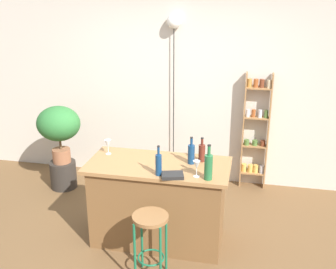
{
  "coord_description": "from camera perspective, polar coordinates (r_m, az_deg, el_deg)",
  "views": [
    {
      "loc": [
        0.89,
        -3.38,
        2.58
      ],
      "look_at": [
        0.05,
        0.55,
        1.14
      ],
      "focal_mm": 42.86,
      "sensor_mm": 36.0,
      "label": 1
    }
  ],
  "objects": [
    {
      "name": "pendant_globe_light",
      "position": [
        5.34,
        0.86,
        15.29
      ],
      "size": [
        0.19,
        0.19,
        2.31
      ],
      "color": "black",
      "rests_on": "ground"
    },
    {
      "name": "bottle_vinegar",
      "position": [
        4.19,
        4.83,
        -2.54
      ],
      "size": [
        0.07,
        0.07,
        0.26
      ],
      "color": "#5B2319",
      "rests_on": "kitchen_counter"
    },
    {
      "name": "bottle_wine_red",
      "position": [
        4.12,
        3.32,
        -2.72
      ],
      "size": [
        0.07,
        0.07,
        0.29
      ],
      "color": "navy",
      "rests_on": "kitchen_counter"
    },
    {
      "name": "bar_stool",
      "position": [
        3.79,
        -2.5,
        -13.66
      ],
      "size": [
        0.33,
        0.33,
        0.67
      ],
      "color": "#196642",
      "rests_on": "ground"
    },
    {
      "name": "potted_plant",
      "position": [
        5.5,
        -15.28,
        1.19
      ],
      "size": [
        0.58,
        0.52,
        0.79
      ],
      "color": "#935B3D",
      "rests_on": "plant_stool"
    },
    {
      "name": "wine_glass_center",
      "position": [
        4.39,
        -8.54,
        -1.33
      ],
      "size": [
        0.07,
        0.07,
        0.16
      ],
      "color": "silver",
      "rests_on": "kitchen_counter"
    },
    {
      "name": "kitchen_counter",
      "position": [
        4.35,
        -1.35,
        -9.58
      ],
      "size": [
        1.48,
        0.7,
        0.9
      ],
      "color": "brown",
      "rests_on": "ground"
    },
    {
      "name": "back_wall",
      "position": [
        5.54,
        2.54,
        7.39
      ],
      "size": [
        6.4,
        0.1,
        2.8
      ],
      "primitive_type": "cube",
      "color": "beige",
      "rests_on": "ground"
    },
    {
      "name": "spice_shelf",
      "position": [
        5.5,
        12.34,
        0.38
      ],
      "size": [
        0.35,
        0.13,
        1.6
      ],
      "color": "#9E7042",
      "rests_on": "ground"
    },
    {
      "name": "bottle_olive_oil",
      "position": [
        3.78,
        5.77,
        -4.53
      ],
      "size": [
        0.08,
        0.08,
        0.35
      ],
      "color": "#236638",
      "rests_on": "kitchen_counter"
    },
    {
      "name": "plant_stool",
      "position": [
        5.76,
        -14.65,
        -5.52
      ],
      "size": [
        0.36,
        0.36,
        0.38
      ],
      "primitive_type": "cylinder",
      "color": "#2D2823",
      "rests_on": "ground"
    },
    {
      "name": "cookbook",
      "position": [
        3.85,
        0.63,
        -5.83
      ],
      "size": [
        0.24,
        0.2,
        0.03
      ],
      "primitive_type": "cube",
      "rotation": [
        0.0,
        0.0,
        0.27
      ],
      "color": "black",
      "rests_on": "kitchen_counter"
    },
    {
      "name": "ground",
      "position": [
        4.35,
        -2.25,
        -16.7
      ],
      "size": [
        12.0,
        12.0,
        0.0
      ],
      "primitive_type": "plane",
      "color": "brown"
    },
    {
      "name": "wine_glass_left",
      "position": [
        3.83,
        4.1,
        -4.4
      ],
      "size": [
        0.07,
        0.07,
        0.16
      ],
      "color": "silver",
      "rests_on": "kitchen_counter"
    },
    {
      "name": "bottle_sauce_amber",
      "position": [
        3.85,
        -1.35,
        -4.24
      ],
      "size": [
        0.06,
        0.06,
        0.3
      ],
      "color": "navy",
      "rests_on": "kitchen_counter"
    }
  ]
}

